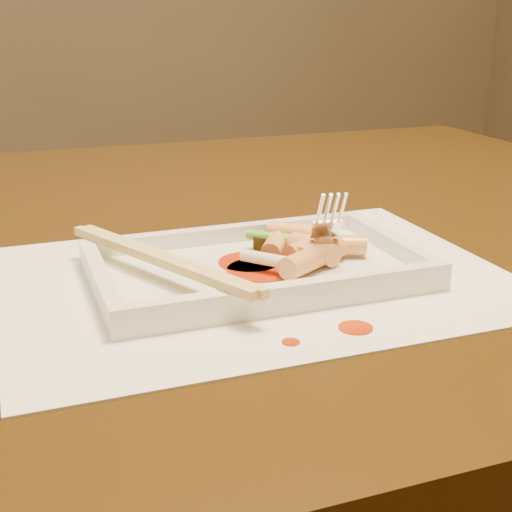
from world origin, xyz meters
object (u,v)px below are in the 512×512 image
object	(u,v)px
plate_base	(256,272)
chopstick_a	(155,259)
placemat	(256,278)
fork	(328,167)
table	(111,324)

from	to	relation	value
plate_base	chopstick_a	distance (m)	0.08
placemat	fork	bearing A→B (deg)	14.42
placemat	plate_base	bearing A→B (deg)	0.00
fork	table	bearing A→B (deg)	136.17
placemat	plate_base	xyz separation A→B (m)	(0.00, 0.00, 0.00)
plate_base	fork	size ratio (longest dim) A/B	1.86
table	placemat	bearing A→B (deg)	-61.66
table	chopstick_a	size ratio (longest dim) A/B	6.58
fork	plate_base	bearing A→B (deg)	-165.58
table	placemat	size ratio (longest dim) A/B	3.50
placemat	chopstick_a	xyz separation A→B (m)	(-0.08, 0.00, 0.03)
chopstick_a	fork	bearing A→B (deg)	6.75
plate_base	fork	distance (m)	0.11
table	chopstick_a	xyz separation A→B (m)	(0.01, -0.18, 0.13)
plate_base	fork	bearing A→B (deg)	14.42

